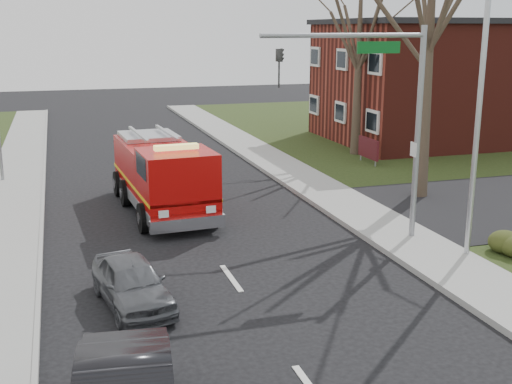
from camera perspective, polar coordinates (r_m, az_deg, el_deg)
name	(u,v)px	position (r m, az deg, el deg)	size (l,w,h in m)	color
ground	(231,278)	(17.86, -2.22, -7.68)	(120.00, 120.00, 0.00)	black
sidewalk_right	(428,253)	(20.23, 15.06, -5.28)	(2.40, 80.00, 0.15)	#9A9A94
brick_building	(455,80)	(41.31, 17.29, 9.46)	(15.40, 10.40, 7.25)	maroon
health_center_sign	(368,148)	(32.62, 9.96, 3.83)	(0.12, 2.00, 1.40)	#471017
bare_tree_near	(431,9)	(25.97, 15.30, 15.42)	(6.00, 6.00, 12.00)	#35271F
bare_tree_far	(360,33)	(34.56, 9.20, 13.79)	(5.25, 5.25, 10.50)	#35271F
traffic_signal_mast	(383,96)	(20.00, 11.20, 8.36)	(5.29, 0.18, 6.80)	gray
streetlight_pole	(477,106)	(19.37, 19.08, 7.20)	(1.48, 0.16, 8.40)	#B7BABF
fire_engine	(163,177)	(24.18, -8.29, 1.34)	(3.13, 7.40, 2.92)	#B20908
parked_car_maroon	(132,283)	(16.26, -10.96, -7.91)	(1.44, 3.59, 1.22)	#515358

